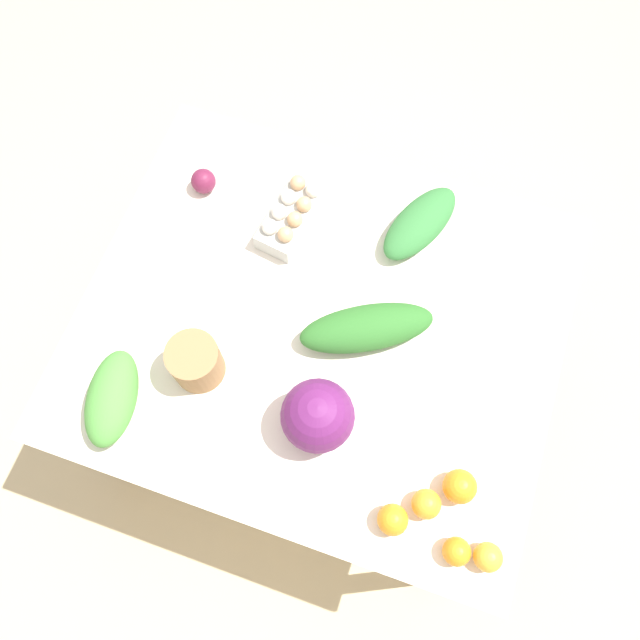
% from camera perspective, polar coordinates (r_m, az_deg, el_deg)
% --- Properties ---
extents(ground_plane, '(8.00, 8.00, 0.00)m').
position_cam_1_polar(ground_plane, '(2.39, 0.00, -6.70)').
color(ground_plane, '#C6B289').
extents(dining_table, '(1.26, 1.08, 0.77)m').
position_cam_1_polar(dining_table, '(1.75, 0.00, -1.33)').
color(dining_table, silver).
rests_on(dining_table, ground_plane).
extents(cabbage_purple, '(0.18, 0.18, 0.18)m').
position_cam_1_polar(cabbage_purple, '(1.50, -0.22, -8.75)').
color(cabbage_purple, '#601E5B').
rests_on(cabbage_purple, dining_table).
extents(egg_carton, '(0.15, 0.26, 0.09)m').
position_cam_1_polar(egg_carton, '(1.75, -2.55, 9.68)').
color(egg_carton, '#B7B7B2').
rests_on(egg_carton, dining_table).
extents(paper_bag, '(0.13, 0.13, 0.13)m').
position_cam_1_polar(paper_bag, '(1.58, -11.29, -3.77)').
color(paper_bag, '#997047').
rests_on(paper_bag, dining_table).
extents(greens_bunch_beet_tops, '(0.22, 0.31, 0.08)m').
position_cam_1_polar(greens_bunch_beet_tops, '(1.76, 9.13, 8.74)').
color(greens_bunch_beet_tops, '#337538').
rests_on(greens_bunch_beet_tops, dining_table).
extents(greens_bunch_dandelion, '(0.17, 0.27, 0.10)m').
position_cam_1_polar(greens_bunch_dandelion, '(1.63, -18.49, -6.77)').
color(greens_bunch_dandelion, '#4C933D').
rests_on(greens_bunch_dandelion, dining_table).
extents(greens_bunch_scallion, '(0.37, 0.28, 0.09)m').
position_cam_1_polar(greens_bunch_scallion, '(1.61, 4.29, -0.73)').
color(greens_bunch_scallion, '#2D6B28').
rests_on(greens_bunch_scallion, dining_table).
extents(beet_root, '(0.07, 0.07, 0.07)m').
position_cam_1_polar(beet_root, '(1.85, -10.61, 12.38)').
color(beet_root, maroon).
rests_on(beet_root, dining_table).
extents(orange_0, '(0.07, 0.07, 0.07)m').
position_cam_1_polar(orange_0, '(1.55, 12.38, -19.98)').
color(orange_0, orange).
rests_on(orange_0, dining_table).
extents(orange_1, '(0.07, 0.07, 0.07)m').
position_cam_1_polar(orange_1, '(1.53, 6.67, -17.68)').
color(orange_1, orange).
rests_on(orange_1, dining_table).
extents(orange_2, '(0.08, 0.08, 0.08)m').
position_cam_1_polar(orange_2, '(1.56, 12.66, -14.63)').
color(orange_2, orange).
rests_on(orange_2, dining_table).
extents(orange_3, '(0.07, 0.07, 0.07)m').
position_cam_1_polar(orange_3, '(1.57, 15.11, -20.20)').
color(orange_3, '#F9A833').
rests_on(orange_3, dining_table).
extents(orange_4, '(0.07, 0.07, 0.07)m').
position_cam_1_polar(orange_4, '(1.54, 9.69, -16.25)').
color(orange_4, orange).
rests_on(orange_4, dining_table).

